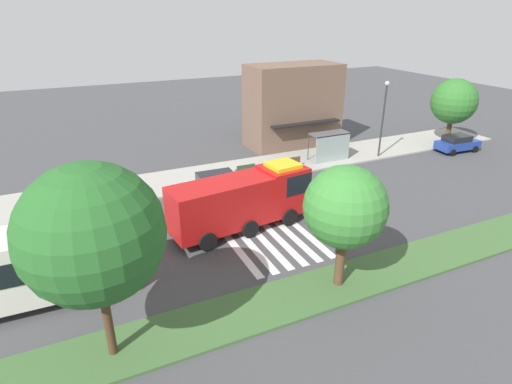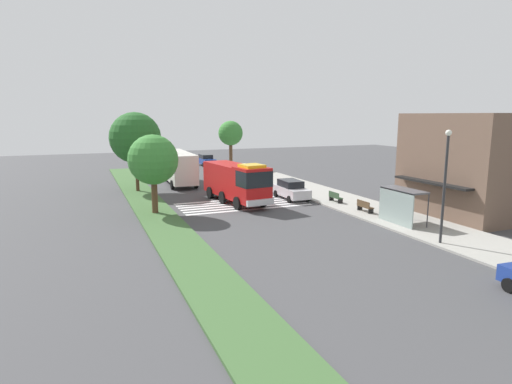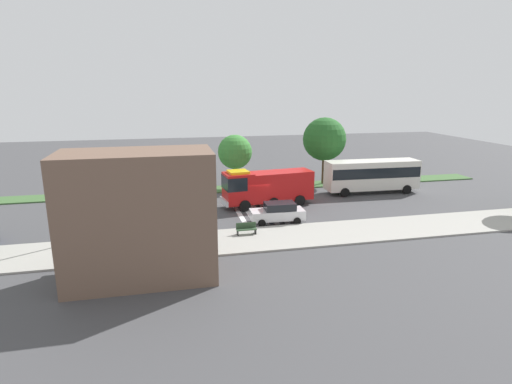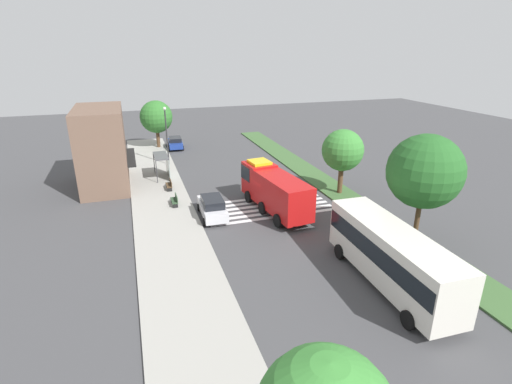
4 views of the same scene
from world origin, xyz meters
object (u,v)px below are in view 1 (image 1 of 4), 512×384
object	(u,v)px
fire_truck	(246,198)
transit_bus	(2,268)
parked_car_east	(457,143)
bench_near_shelter	(291,162)
street_lamp	(383,114)
bench_west_of_shelter	(245,169)
median_tree_far_west	(92,234)
parked_car_mid	(218,184)
bus_stop_shelter	(331,142)
sidewalk_tree_center	(454,101)
median_tree_west	(345,207)

from	to	relation	value
fire_truck	transit_bus	size ratio (longest dim) A/B	0.89
parked_car_east	bench_near_shelter	bearing A→B (deg)	174.06
fire_truck	street_lamp	world-z (taller)	street_lamp
bench_west_of_shelter	median_tree_far_west	xyz separation A→B (m)	(-12.55, -15.53, 4.92)
street_lamp	median_tree_far_west	xyz separation A→B (m)	(-25.62, -14.63, 1.40)
parked_car_east	bench_west_of_shelter	size ratio (longest dim) A/B	2.68
parked_car_mid	bus_stop_shelter	bearing A→B (deg)	14.91
fire_truck	sidewalk_tree_center	world-z (taller)	sidewalk_tree_center
fire_truck	parked_car_mid	bearing A→B (deg)	82.01
median_tree_far_west	median_tree_west	world-z (taller)	median_tree_far_west
street_lamp	parked_car_east	bearing A→B (deg)	-12.73
parked_car_mid	sidewalk_tree_center	size ratio (longest dim) A/B	0.74
fire_truck	parked_car_east	size ratio (longest dim) A/B	2.17
fire_truck	bus_stop_shelter	world-z (taller)	fire_truck
street_lamp	median_tree_far_west	world-z (taller)	median_tree_far_west
parked_car_east	street_lamp	distance (m)	8.78
transit_bus	sidewalk_tree_center	size ratio (longest dim) A/B	1.64
median_tree_far_west	median_tree_west	distance (m)	10.83
street_lamp	median_tree_west	world-z (taller)	street_lamp
bus_stop_shelter	street_lamp	world-z (taller)	street_lamp
transit_bus	bench_west_of_shelter	bearing A→B (deg)	-145.55
transit_bus	median_tree_west	bearing A→B (deg)	162.77
bus_stop_shelter	sidewalk_tree_center	distance (m)	14.09
fire_truck	bus_stop_shelter	xyz separation A→B (m)	(11.74, 8.01, -0.12)
median_tree_far_west	bus_stop_shelter	bearing A→B (deg)	36.68
fire_truck	sidewalk_tree_center	size ratio (longest dim) A/B	1.46
bench_near_shelter	bench_west_of_shelter	size ratio (longest dim) A/B	1.00
parked_car_east	transit_bus	size ratio (longest dim) A/B	0.41
bus_stop_shelter	bench_near_shelter	size ratio (longest dim) A/B	2.19
sidewalk_tree_center	median_tree_far_west	size ratio (longest dim) A/B	0.81
transit_bus	bus_stop_shelter	size ratio (longest dim) A/B	2.99
parked_car_east	median_tree_west	size ratio (longest dim) A/B	0.70
parked_car_mid	bench_near_shelter	size ratio (longest dim) A/B	2.96
bench_near_shelter	median_tree_west	world-z (taller)	median_tree_west
fire_truck	median_tree_far_west	world-z (taller)	median_tree_far_west
fire_truck	sidewalk_tree_center	xyz separation A→B (m)	(25.61, 7.51, 2.32)
bench_west_of_shelter	median_tree_west	xyz separation A→B (m)	(-1.79, -15.53, 3.73)
parked_car_east	transit_bus	bearing A→B (deg)	-164.88
parked_car_mid	bus_stop_shelter	distance (m)	11.98
sidewalk_tree_center	median_tree_far_west	xyz separation A→B (m)	(-34.72, -15.03, 1.18)
median_tree_west	street_lamp	bearing A→B (deg)	44.56
median_tree_far_west	median_tree_west	xyz separation A→B (m)	(10.76, 0.00, -1.19)
transit_bus	bench_west_of_shelter	size ratio (longest dim) A/B	6.54
transit_bus	street_lamp	xyz separation A→B (m)	(29.42, 9.69, 1.96)
median_tree_west	bench_west_of_shelter	bearing A→B (deg)	83.43
parked_car_mid	median_tree_west	distance (m)	13.37
parked_car_mid	street_lamp	world-z (taller)	street_lamp
fire_truck	bench_near_shelter	size ratio (longest dim) A/B	5.83
parked_car_east	parked_car_mid	bearing A→B (deg)	-176.79
parked_car_mid	bench_near_shelter	distance (m)	8.10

